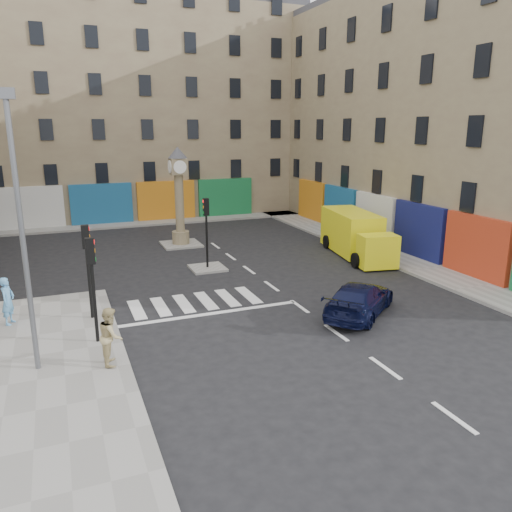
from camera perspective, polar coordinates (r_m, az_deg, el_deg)
ground at (r=20.57m, az=6.28°, el=-6.67°), size 120.00×120.00×0.00m
sidewalk_left at (r=16.66m, az=-26.45°, el=-13.26°), size 7.00×16.00×0.15m
sidewalk_right at (r=33.07m, az=11.48°, el=1.46°), size 2.60×30.00×0.15m
sidewalk_far at (r=40.06m, az=-14.12°, el=3.59°), size 32.00×2.40×0.15m
island_near at (r=26.88m, az=-5.56°, el=-1.38°), size 1.80×1.80×0.12m
island_far at (r=32.51m, az=-8.56°, el=1.34°), size 2.40×2.40×0.12m
building_right at (r=36.12m, az=20.82°, el=14.60°), size 10.00×30.00×16.00m
building_far at (r=45.15m, az=-15.89°, el=15.44°), size 32.00×10.00×17.00m
traffic_light_left_near at (r=17.73m, az=-18.22°, el=-1.90°), size 0.28×0.22×3.70m
traffic_light_left_far at (r=20.04m, az=-18.73°, el=-0.08°), size 0.28×0.22×3.70m
traffic_light_island at (r=26.30m, az=-5.69°, el=3.93°), size 0.28×0.22×3.70m
lamp_post at (r=15.89m, az=-25.31°, el=3.63°), size 0.50×0.25×8.30m
clock_pillar at (r=31.89m, az=-8.80°, el=7.45°), size 1.20×1.20×6.10m
navy_sedan at (r=20.66m, az=11.74°, el=-4.82°), size 4.75×4.39×1.34m
yellow_van at (r=29.99m, az=11.29°, el=2.42°), size 3.28×7.14×2.50m
pedestrian_blue at (r=21.04m, az=-26.50°, el=-4.60°), size 0.66×0.79×1.84m
pedestrian_tan at (r=16.45m, az=-16.25°, el=-8.75°), size 0.81×0.98×1.85m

